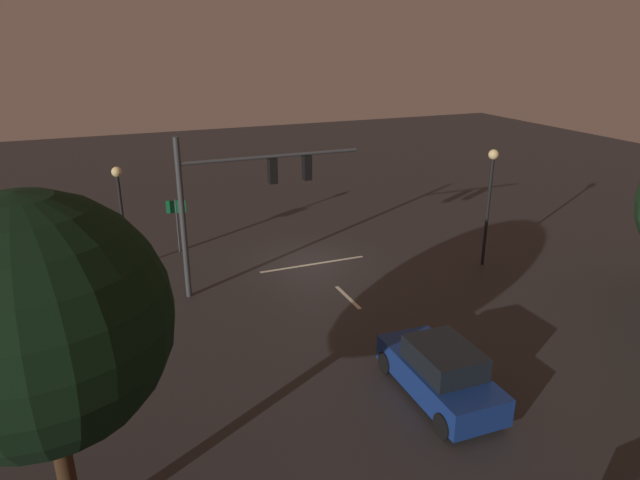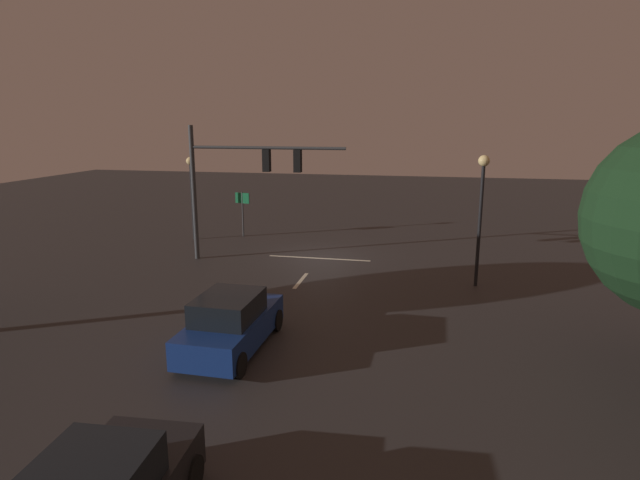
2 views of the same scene
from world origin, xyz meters
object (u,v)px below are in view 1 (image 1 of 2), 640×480
(street_lamp_left_kerb, at_px, (490,186))
(tree_right_near, at_px, (37,323))
(traffic_signal_assembly, at_px, (242,188))
(car_approaching, at_px, (440,372))
(route_sign, at_px, (177,214))
(street_lamp_right_kerb, at_px, (120,198))

(street_lamp_left_kerb, xyz_separation_m, tree_right_near, (17.12, 8.94, 1.31))
(tree_right_near, bearing_deg, traffic_signal_assembly, -121.76)
(car_approaching, xyz_separation_m, street_lamp_left_kerb, (-7.45, -7.72, 2.85))
(traffic_signal_assembly, distance_m, tree_right_near, 12.58)
(traffic_signal_assembly, xyz_separation_m, car_approaching, (-3.06, 9.45, -3.41))
(car_approaching, bearing_deg, route_sign, -71.27)
(route_sign, xyz_separation_m, tree_right_near, (4.72, 15.83, 3.10))
(street_lamp_left_kerb, height_order, route_sign, street_lamp_left_kerb)
(street_lamp_left_kerb, bearing_deg, route_sign, -29.04)
(route_sign, distance_m, tree_right_near, 16.80)
(tree_right_near, bearing_deg, route_sign, -106.61)
(car_approaching, distance_m, street_lamp_right_kerb, 15.46)
(street_lamp_left_kerb, xyz_separation_m, street_lamp_right_kerb, (14.87, -5.62, -0.39))
(car_approaching, distance_m, route_sign, 15.45)
(street_lamp_right_kerb, bearing_deg, route_sign, -152.84)
(car_approaching, distance_m, tree_right_near, 10.60)
(traffic_signal_assembly, height_order, route_sign, traffic_signal_assembly)
(traffic_signal_assembly, bearing_deg, route_sign, -69.85)
(traffic_signal_assembly, relative_size, tree_right_near, 0.99)
(car_approaching, relative_size, tree_right_near, 0.60)
(car_approaching, relative_size, route_sign, 1.70)
(street_lamp_right_kerb, height_order, route_sign, street_lamp_right_kerb)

